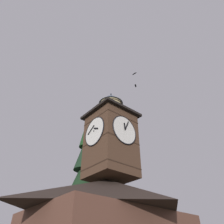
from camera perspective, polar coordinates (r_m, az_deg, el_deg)
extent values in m
pyramid|color=#2D231E|center=(20.16, -1.17, -20.77)|extent=(12.53, 9.79, 2.86)
cube|color=#4C3323|center=(21.56, -0.32, -8.63)|extent=(3.87, 3.87, 6.39)
cube|color=#352318|center=(20.63, -0.34, -14.73)|extent=(3.91, 3.91, 0.10)
cube|color=#352318|center=(21.55, -0.32, -8.71)|extent=(3.91, 3.91, 0.10)
cube|color=#352318|center=(22.68, -0.30, -3.24)|extent=(3.91, 3.91, 0.10)
cylinder|color=white|center=(20.67, 3.18, -4.60)|extent=(2.79, 0.10, 2.79)
torus|color=black|center=(20.65, 3.23, -4.58)|extent=(2.89, 0.10, 2.89)
cube|color=black|center=(20.76, 3.27, -3.63)|extent=(0.18, 0.04, 0.71)
cube|color=black|center=(21.01, 3.80, -3.47)|extent=(0.55, 0.04, 1.07)
sphere|color=black|center=(20.60, 3.39, -4.48)|extent=(0.10, 0.10, 0.10)
cylinder|color=white|center=(20.91, -4.47, -4.92)|extent=(0.10, 2.79, 2.79)
torus|color=black|center=(20.90, -4.52, -4.90)|extent=(0.10, 2.89, 2.89)
cube|color=black|center=(20.71, -4.16, -4.16)|extent=(0.04, 0.68, 0.40)
cube|color=black|center=(21.36, -5.42, -4.60)|extent=(0.04, 1.01, 0.68)
sphere|color=black|center=(20.86, -4.71, -4.83)|extent=(0.10, 0.10, 0.10)
cube|color=black|center=(23.19, -0.29, -1.21)|extent=(4.57, 4.57, 0.25)
cylinder|color=tan|center=(23.69, -0.29, 0.61)|extent=(2.31, 2.31, 1.55)
cylinder|color=#2D2319|center=(23.36, -0.29, -0.56)|extent=(2.37, 2.37, 0.10)
cylinder|color=#2D2319|center=(23.58, -0.29, 0.23)|extent=(2.37, 2.37, 0.10)
cylinder|color=#2D2319|center=(23.80, -0.28, 1.00)|extent=(2.37, 2.37, 0.10)
cylinder|color=#2D2319|center=(24.03, -0.28, 1.75)|extent=(2.37, 2.37, 0.10)
cone|color=#424C5B|center=(24.51, -0.28, 3.29)|extent=(2.61, 2.61, 1.24)
sphere|color=#2D3847|center=(24.96, -0.27, 4.60)|extent=(0.16, 0.16, 0.16)
cone|color=#1B3C1C|center=(26.63, -7.90, -22.16)|extent=(4.14, 4.14, 4.45)
cone|color=#19321B|center=(27.37, -7.40, -16.16)|extent=(3.30, 3.30, 4.32)
cone|color=#1A311E|center=(28.42, -6.96, -10.47)|extent=(2.46, 2.46, 4.27)
cone|color=#1A401C|center=(29.65, -6.59, -5.50)|extent=(1.62, 1.62, 3.90)
sphere|color=silver|center=(62.72, -9.12, -20.14)|extent=(2.27, 2.27, 2.27)
ellipsoid|color=black|center=(29.11, 5.76, 9.74)|extent=(0.20, 0.13, 0.10)
cube|color=black|center=(29.17, 5.53, 9.61)|extent=(0.18, 0.31, 0.06)
cube|color=black|center=(29.06, 6.00, 9.86)|extent=(0.18, 0.31, 0.06)
ellipsoid|color=black|center=(32.03, 6.03, 6.75)|extent=(0.28, 0.30, 0.15)
cube|color=black|center=(31.91, 5.99, 6.92)|extent=(0.35, 0.32, 0.11)
cube|color=black|center=(32.14, 6.07, 6.58)|extent=(0.35, 0.32, 0.11)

